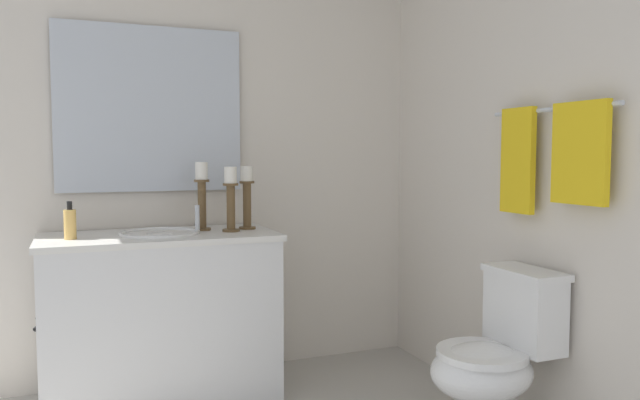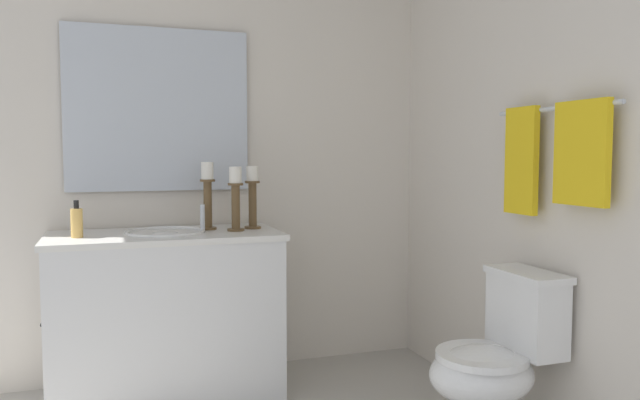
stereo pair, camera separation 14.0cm
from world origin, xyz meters
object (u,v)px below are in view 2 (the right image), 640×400
candle_holder_tall (253,195)px  toilet (495,362)px  mirror (159,110)px  soap_bottle (77,222)px  candle_holder_mid (208,193)px  sink_basin (166,240)px  vanity_cabinet (167,315)px  towel_near_vanity (521,161)px  candle_holder_short (236,197)px  towel_bar (554,109)px  towel_center (581,153)px

candle_holder_tall → toilet: (1.05, 0.81, -0.66)m
mirror → soap_bottle: size_ratio=5.43×
mirror → candle_holder_tall: (0.25, 0.46, -0.46)m
mirror → toilet: (1.30, 1.28, -1.13)m
candle_holder_mid → sink_basin: bearing=-73.2°
vanity_cabinet → toilet: 1.63m
sink_basin → towel_near_vanity: (0.89, 1.48, 0.41)m
sink_basin → candle_holder_tall: 0.51m
candle_holder_short → candle_holder_mid: size_ratio=0.94×
mirror → sink_basin: bearing=0.2°
candle_holder_mid → towel_bar: bearing=48.1°
sink_basin → towel_center: towel_center is taller
candle_holder_short → candle_holder_mid: 0.17m
sink_basin → toilet: sink_basin is taller
soap_bottle → towel_near_vanity: bearing=66.0°
sink_basin → candle_holder_tall: size_ratio=1.20×
candle_holder_short → towel_bar: 1.60m
vanity_cabinet → candle_holder_short: candle_holder_short is taller
candle_holder_tall → sink_basin: bearing=-85.7°
toilet → towel_center: bearing=40.5°
mirror → soap_bottle: 0.78m
vanity_cabinet → towel_bar: (1.07, 1.50, 1.01)m
soap_bottle → towel_center: 2.27m
candle_holder_short → toilet: candle_holder_short is taller
sink_basin → towel_near_vanity: towel_near_vanity is taller
soap_bottle → vanity_cabinet: bearing=96.4°
candle_holder_tall → candle_holder_mid: 0.24m
towel_center → sink_basin: bearing=-130.3°
mirror → candle_holder_short: bearing=48.4°
candle_holder_mid → soap_bottle: bearing=-79.9°
sink_basin → candle_holder_tall: (-0.03, 0.46, 0.22)m
soap_bottle → toilet: (0.97, 1.69, -0.56)m
towel_near_vanity → towel_center: 0.37m
candle_holder_tall → towel_bar: towel_bar is taller
sink_basin → candle_holder_mid: size_ratio=1.12×
mirror → candle_holder_tall: size_ratio=2.91×
sink_basin → towel_center: bearing=49.7°
sink_basin → mirror: 0.74m
towel_center → toilet: bearing=-139.5°
candle_holder_tall → towel_center: 1.66m
vanity_cabinet → sink_basin: (-0.00, 0.00, 0.39)m
mirror → soap_bottle: (0.33, -0.42, -0.57)m
mirror → soap_bottle: mirror is taller
candle_holder_mid → towel_bar: (1.14, 1.27, 0.40)m
candle_holder_tall → candle_holder_short: (0.07, -0.11, 0.00)m
towel_center → candle_holder_short: bearing=-137.3°
vanity_cabinet → candle_holder_short: bearing=84.1°
toilet → towel_bar: (0.06, 0.22, 1.07)m
vanity_cabinet → towel_center: (1.26, 1.48, 0.83)m
sink_basin → towel_center: (1.26, 1.48, 0.44)m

